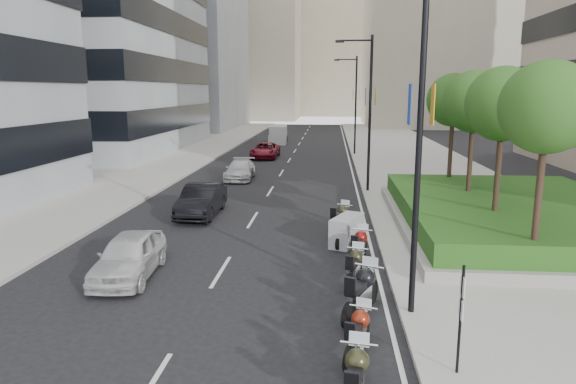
# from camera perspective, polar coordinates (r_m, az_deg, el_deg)

# --- Properties ---
(ground) EXTENTS (160.00, 160.00, 0.00)m
(ground) POSITION_cam_1_polar(r_m,az_deg,el_deg) (13.59, -4.73, -14.73)
(ground) COLOR black
(ground) RESTS_ON ground
(sidewalk_right) EXTENTS (10.00, 100.00, 0.15)m
(sidewalk_right) POSITION_cam_1_polar(r_m,az_deg,el_deg) (43.01, 14.01, 3.04)
(sidewalk_right) COLOR #9E9B93
(sidewalk_right) RESTS_ON ground
(sidewalk_left) EXTENTS (8.00, 100.00, 0.15)m
(sidewalk_left) POSITION_cam_1_polar(r_m,az_deg,el_deg) (44.73, -13.63, 3.36)
(sidewalk_left) COLOR #9E9B93
(sidewalk_left) RESTS_ON ground
(lane_edge) EXTENTS (0.12, 100.00, 0.01)m
(lane_edge) POSITION_cam_1_polar(r_m,az_deg,el_deg) (42.49, 6.93, 3.10)
(lane_edge) COLOR silver
(lane_edge) RESTS_ON ground
(lane_centre) EXTENTS (0.12, 100.00, 0.01)m
(lane_centre) POSITION_cam_1_polar(r_m,az_deg,el_deg) (42.62, -0.09, 3.21)
(lane_centre) COLOR silver
(lane_centre) RESTS_ON ground
(building_grey_far) EXTENTS (22.00, 26.00, 30.00)m
(building_grey_far) POSITION_cam_1_polar(r_m,az_deg,el_deg) (86.57, -13.36, 16.93)
(building_grey_far) COLOR gray
(building_grey_far) RESTS_ON ground
(building_cream_right) EXTENTS (28.00, 24.00, 36.00)m
(building_cream_right) POSITION_cam_1_polar(r_m,az_deg,el_deg) (94.94, 17.76, 18.00)
(building_cream_right) COLOR #B7AD93
(building_cream_right) RESTS_ON ground
(building_cream_left) EXTENTS (26.00, 24.00, 34.00)m
(building_cream_left) POSITION_cam_1_polar(r_m,az_deg,el_deg) (114.37, -5.57, 16.71)
(building_cream_left) COLOR #B7AD93
(building_cream_left) RESTS_ON ground
(building_cream_centre) EXTENTS (30.00, 24.00, 38.00)m
(building_cream_centre) POSITION_cam_1_polar(r_m,az_deg,el_deg) (132.69, 4.95, 16.82)
(building_cream_centre) COLOR #B7AD93
(building_cream_centre) RESTS_ON ground
(planter) EXTENTS (10.00, 14.00, 0.40)m
(planter) POSITION_cam_1_polar(r_m,az_deg,el_deg) (24.08, 23.85, -3.19)
(planter) COLOR gray
(planter) RESTS_ON sidewalk_right
(hedge) EXTENTS (9.40, 13.40, 0.80)m
(hedge) POSITION_cam_1_polar(r_m,az_deg,el_deg) (23.94, 23.96, -1.80)
(hedge) COLOR #1E4C15
(hedge) RESTS_ON planter
(tree_0) EXTENTS (2.80, 2.80, 6.30)m
(tree_0) POSITION_cam_1_polar(r_m,az_deg,el_deg) (17.28, 26.84, 8.32)
(tree_0) COLOR #332319
(tree_0) RESTS_ON planter
(tree_1) EXTENTS (2.80, 2.80, 6.30)m
(tree_1) POSITION_cam_1_polar(r_m,az_deg,el_deg) (21.05, 22.80, 8.95)
(tree_1) COLOR #332319
(tree_1) RESTS_ON planter
(tree_2) EXTENTS (2.80, 2.80, 6.30)m
(tree_2) POSITION_cam_1_polar(r_m,az_deg,el_deg) (24.89, 19.98, 9.37)
(tree_2) COLOR #332319
(tree_2) RESTS_ON planter
(tree_3) EXTENTS (2.80, 2.80, 6.30)m
(tree_3) POSITION_cam_1_polar(r_m,az_deg,el_deg) (28.77, 17.92, 9.65)
(tree_3) COLOR #332319
(tree_3) RESTS_ON planter
(lamp_post_0) EXTENTS (2.34, 0.45, 9.00)m
(lamp_post_0) POSITION_cam_1_polar(r_m,az_deg,el_deg) (13.23, 13.79, 7.11)
(lamp_post_0) COLOR black
(lamp_post_0) RESTS_ON ground
(lamp_post_1) EXTENTS (2.34, 0.45, 9.00)m
(lamp_post_1) POSITION_cam_1_polar(r_m,az_deg,el_deg) (30.13, 8.81, 9.42)
(lamp_post_1) COLOR black
(lamp_post_1) RESTS_ON ground
(lamp_post_2) EXTENTS (2.34, 0.45, 9.00)m
(lamp_post_2) POSITION_cam_1_polar(r_m,az_deg,el_deg) (48.10, 7.36, 10.08)
(lamp_post_2) COLOR black
(lamp_post_2) RESTS_ON ground
(parking_sign) EXTENTS (0.06, 0.32, 2.50)m
(parking_sign) POSITION_cam_1_polar(r_m,az_deg,el_deg) (11.33, 18.64, -12.72)
(parking_sign) COLOR black
(parking_sign) RESTS_ON ground
(motorcycle_0) EXTENTS (0.74, 2.21, 1.10)m
(motorcycle_0) POSITION_cam_1_polar(r_m,az_deg,el_deg) (10.34, 7.51, -20.03)
(motorcycle_0) COLOR black
(motorcycle_0) RESTS_ON ground
(motorcycle_1) EXTENTS (0.83, 1.94, 1.00)m
(motorcycle_1) POSITION_cam_1_polar(r_m,az_deg,el_deg) (12.18, 7.76, -15.25)
(motorcycle_1) COLOR black
(motorcycle_1) RESTS_ON ground
(motorcycle_2) EXTENTS (1.19, 2.31, 1.23)m
(motorcycle_2) POSITION_cam_1_polar(r_m,az_deg,el_deg) (14.11, 8.18, -10.89)
(motorcycle_2) COLOR black
(motorcycle_2) RESTS_ON ground
(motorcycle_3) EXTENTS (0.78, 2.02, 1.02)m
(motorcycle_3) POSITION_cam_1_polar(r_m,az_deg,el_deg) (16.28, 7.37, -8.22)
(motorcycle_3) COLOR black
(motorcycle_3) RESTS_ON ground
(motorcycle_4) EXTENTS (0.85, 2.11, 1.07)m
(motorcycle_4) POSITION_cam_1_polar(r_m,az_deg,el_deg) (18.24, 7.91, -6.00)
(motorcycle_4) COLOR black
(motorcycle_4) RESTS_ON ground
(motorcycle_5) EXTENTS (1.43, 2.05, 1.15)m
(motorcycle_5) POSITION_cam_1_polar(r_m,az_deg,el_deg) (20.14, 6.54, -4.31)
(motorcycle_5) COLOR black
(motorcycle_5) RESTS_ON ground
(motorcycle_6) EXTENTS (1.04, 2.01, 1.07)m
(motorcycle_6) POSITION_cam_1_polar(r_m,az_deg,el_deg) (22.14, 5.81, -2.88)
(motorcycle_6) COLOR black
(motorcycle_6) RESTS_ON ground
(car_a) EXTENTS (1.97, 4.28, 1.42)m
(car_a) POSITION_cam_1_polar(r_m,az_deg,el_deg) (17.42, -17.24, -6.77)
(car_a) COLOR silver
(car_a) RESTS_ON ground
(car_b) EXTENTS (1.60, 4.56, 1.50)m
(car_b) POSITION_cam_1_polar(r_m,az_deg,el_deg) (25.03, -9.59, -0.91)
(car_b) COLOR black
(car_b) RESTS_ON ground
(car_c) EXTENTS (1.99, 4.52, 1.29)m
(car_c) POSITION_cam_1_polar(r_m,az_deg,el_deg) (35.03, -5.34, 2.47)
(car_c) COLOR #B8B8BA
(car_c) RESTS_ON ground
(car_d) EXTENTS (2.33, 4.93, 1.36)m
(car_d) POSITION_cam_1_polar(r_m,az_deg,el_deg) (46.10, -2.55, 4.65)
(car_d) COLOR maroon
(car_d) RESTS_ON ground
(delivery_van) EXTENTS (2.08, 4.90, 2.02)m
(delivery_van) POSITION_cam_1_polar(r_m,az_deg,el_deg) (58.87, -1.09, 6.34)
(delivery_van) COLOR #B4B4B7
(delivery_van) RESTS_ON ground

